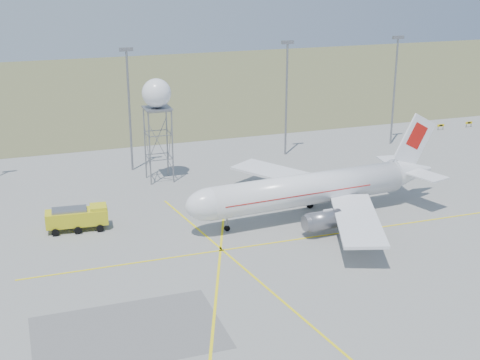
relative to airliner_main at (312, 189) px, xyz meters
name	(u,v)px	position (x,y,z in m)	size (l,w,h in m)	color
grass_strip	(118,88)	(-9.40, 103.44, -4.01)	(400.00, 120.00, 0.03)	#566537
mast_b	(129,100)	(-19.40, 29.44, 8.05)	(2.20, 0.50, 20.50)	gray
mast_c	(287,89)	(8.60, 29.44, 8.05)	(2.20, 0.50, 20.50)	gray
mast_d	(395,81)	(30.60, 29.44, 8.05)	(2.20, 0.50, 20.50)	gray
taxi_sign_near	(441,126)	(46.20, 35.43, -3.14)	(1.60, 0.17, 1.20)	black
taxi_sign_far	(469,123)	(53.20, 35.43, -3.14)	(1.60, 0.17, 1.20)	black
airliner_main	(312,189)	(0.00, 0.00, 0.00)	(38.61, 37.43, 13.13)	white
radar_tower	(158,124)	(-16.23, 22.61, 5.22)	(4.55, 4.55, 16.47)	gray
fire_truck	(79,219)	(-30.89, 5.88, -2.49)	(8.18, 3.75, 3.19)	gold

